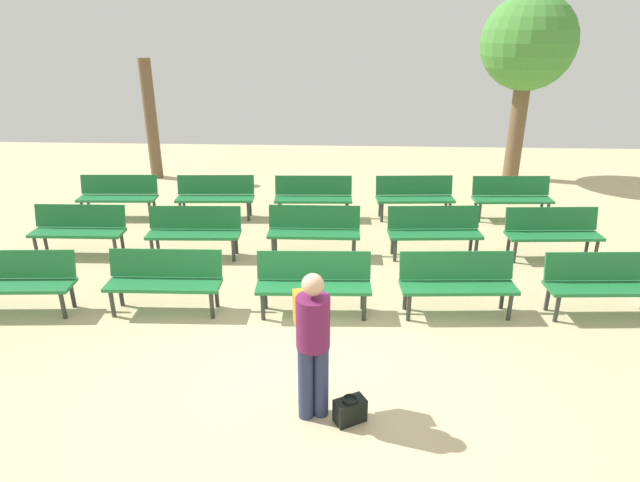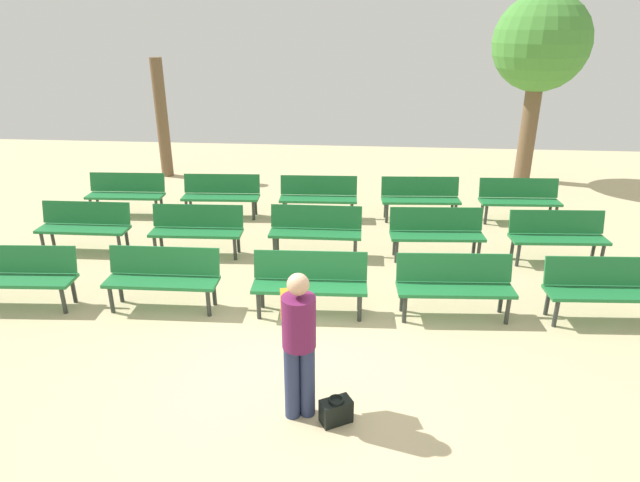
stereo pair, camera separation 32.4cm
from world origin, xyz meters
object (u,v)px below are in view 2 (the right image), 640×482
(bench_r1_c3, at_px, (436,230))
(handbag, at_px, (336,411))
(tree_0, at_px, (162,119))
(bench_r1_c1, at_px, (197,227))
(tree_1, at_px, (541,46))
(bench_r0_c1, at_px, (163,275))
(visitor_with_backpack, at_px, (299,337))
(bench_r0_c3, at_px, (455,282))
(bench_r2_c1, at_px, (221,193))
(bench_r0_c4, at_px, (605,286))
(bench_r1_c4, at_px, (558,234))
(bench_r2_c4, at_px, (519,198))
(bench_r0_c0, at_px, (19,273))
(bench_r0_c2, at_px, (310,280))
(bench_r2_c3, at_px, (420,196))
(bench_r1_c0, at_px, (85,224))
(bench_r2_c2, at_px, (318,195))
(bench_r1_c2, at_px, (316,228))
(bench_r2_c0, at_px, (126,192))

(bench_r1_c3, xyz_separation_m, handbag, (-1.46, -4.36, -0.37))
(tree_0, bearing_deg, bench_r1_c1, -64.58)
(tree_1, bearing_deg, bench_r0_c1, -132.94)
(visitor_with_backpack, bearing_deg, bench_r0_c3, -145.82)
(bench_r1_c3, bearing_deg, bench_r2_c1, 153.09)
(bench_r0_c1, bearing_deg, bench_r0_c4, 0.69)
(bench_r1_c1, xyz_separation_m, tree_1, (6.96, 5.47, 2.80))
(tree_0, bearing_deg, bench_r1_c4, -29.07)
(bench_r0_c1, relative_size, bench_r2_c4, 0.99)
(bench_r0_c0, height_order, bench_r1_c4, same)
(bench_r0_c2, distance_m, tree_1, 9.20)
(bench_r1_c3, relative_size, tree_1, 0.36)
(bench_r0_c3, relative_size, handbag, 4.43)
(bench_r0_c3, distance_m, bench_r0_c4, 2.03)
(bench_r2_c4, bearing_deg, bench_r2_c3, 178.96)
(bench_r0_c2, distance_m, bench_r1_c0, 4.64)
(bench_r2_c2, distance_m, bench_r2_c4, 4.12)
(bench_r0_c0, height_order, bench_r1_c0, same)
(bench_r0_c1, height_order, bench_r2_c4, same)
(tree_0, bearing_deg, bench_r0_c1, -70.32)
(bench_r1_c2, distance_m, bench_r2_c3, 2.85)
(bench_r1_c4, height_order, bench_r2_c1, same)
(bench_r2_c1, bearing_deg, tree_0, 123.95)
(bench_r1_c2, relative_size, handbag, 4.37)
(bench_r0_c2, bearing_deg, bench_r1_c2, 91.07)
(bench_r1_c1, bearing_deg, bench_r0_c4, -17.76)
(bench_r1_c4, xyz_separation_m, bench_r2_c3, (-2.16, 1.94, 0.00))
(bench_r1_c3, relative_size, visitor_with_backpack, 0.99)
(bench_r0_c1, height_order, bench_r1_c4, same)
(tree_1, bearing_deg, bench_r2_c2, -145.98)
(tree_0, bearing_deg, bench_r2_c0, -85.23)
(bench_r1_c4, height_order, handbag, bench_r1_c4)
(bench_r2_c4, bearing_deg, bench_r0_c4, -90.61)
(bench_r2_c3, bearing_deg, bench_r0_c1, -138.07)
(bench_r0_c0, relative_size, tree_1, 0.36)
(bench_r1_c0, bearing_deg, handbag, -41.87)
(handbag, bearing_deg, bench_r2_c2, 97.03)
(bench_r2_c1, relative_size, bench_r2_c2, 1.00)
(bench_r0_c1, bearing_deg, handbag, -41.51)
(bench_r0_c1, height_order, bench_r0_c2, same)
(bench_r1_c3, height_order, bench_r2_c3, same)
(bench_r1_c0, height_order, tree_0, tree_0)
(bench_r2_c3, bearing_deg, bench_r2_c0, 178.26)
(bench_r0_c4, bearing_deg, visitor_with_backpack, -152.92)
(bench_r1_c2, bearing_deg, bench_r0_c2, -87.35)
(bench_r2_c2, bearing_deg, bench_r0_c3, -62.24)
(bench_r0_c0, relative_size, bench_r2_c3, 1.00)
(bench_r1_c3, bearing_deg, bench_r0_c1, -156.45)
(bench_r0_c3, bearing_deg, bench_r0_c4, -1.55)
(bench_r1_c1, xyz_separation_m, bench_r2_c0, (-2.14, 1.94, 0.00))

